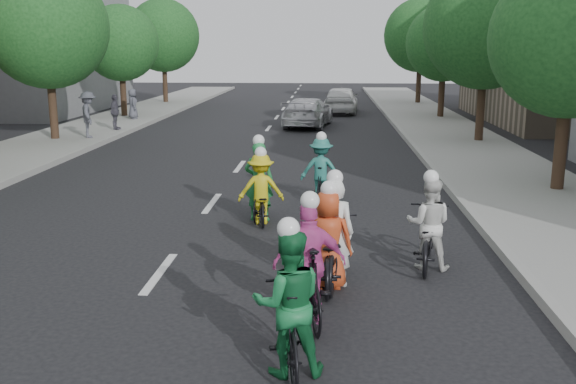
# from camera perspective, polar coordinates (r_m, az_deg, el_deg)

# --- Properties ---
(ground) EXTENTS (120.00, 120.00, 0.00)m
(ground) POSITION_cam_1_polar(r_m,az_deg,el_deg) (11.16, -11.36, -7.09)
(ground) COLOR black
(ground) RESTS_ON ground
(curb_left) EXTENTS (0.18, 80.00, 0.18)m
(curb_left) POSITION_cam_1_polar(r_m,az_deg,el_deg) (22.30, -19.93, 2.54)
(curb_left) COLOR #999993
(curb_left) RESTS_ON ground
(sidewalk_right) EXTENTS (4.00, 80.00, 0.15)m
(sidewalk_right) POSITION_cam_1_polar(r_m,az_deg,el_deg) (21.10, 17.75, 2.12)
(sidewalk_right) COLOR gray
(sidewalk_right) RESTS_ON ground
(curb_right) EXTENTS (0.18, 80.00, 0.18)m
(curb_right) POSITION_cam_1_polar(r_m,az_deg,el_deg) (20.71, 12.52, 2.28)
(curb_right) COLOR #999993
(curb_right) RESTS_ON ground
(bldg_sw) EXTENTS (10.00, 14.00, 8.00)m
(bldg_sw) POSITION_cam_1_polar(r_m,az_deg,el_deg) (42.52, -23.22, 12.07)
(bldg_sw) COLOR slate
(bldg_sw) RESTS_ON ground
(tree_l_3) EXTENTS (4.80, 4.80, 6.93)m
(tree_l_3) POSITION_cam_1_polar(r_m,az_deg,el_deg) (27.45, -20.68, 13.56)
(tree_l_3) COLOR black
(tree_l_3) RESTS_ON ground
(tree_l_4) EXTENTS (4.00, 4.00, 5.97)m
(tree_l_4) POSITION_cam_1_polar(r_m,az_deg,el_deg) (35.87, -14.67, 12.68)
(tree_l_4) COLOR black
(tree_l_4) RESTS_ON ground
(tree_l_5) EXTENTS (4.80, 4.80, 6.93)m
(tree_l_5) POSITION_cam_1_polar(r_m,az_deg,el_deg) (44.52, -11.05, 13.49)
(tree_l_5) COLOR black
(tree_l_5) RESTS_ON ground
(tree_r_0) EXTENTS (4.00, 4.00, 5.97)m
(tree_r_0) POSITION_cam_1_polar(r_m,az_deg,el_deg) (17.77, 23.85, 12.41)
(tree_r_0) COLOR black
(tree_r_0) RESTS_ON ground
(tree_r_1) EXTENTS (4.80, 4.80, 6.93)m
(tree_r_1) POSITION_cam_1_polar(r_m,az_deg,el_deg) (26.43, 17.18, 13.87)
(tree_r_1) COLOR black
(tree_r_1) RESTS_ON ground
(tree_r_2) EXTENTS (4.00, 4.00, 5.97)m
(tree_r_2) POSITION_cam_1_polar(r_m,az_deg,el_deg) (35.24, 13.71, 12.74)
(tree_r_2) COLOR black
(tree_r_2) RESTS_ON ground
(tree_r_3) EXTENTS (4.80, 4.80, 6.93)m
(tree_r_3) POSITION_cam_1_polar(r_m,az_deg,el_deg) (44.14, 11.71, 13.47)
(tree_r_3) COLOR black
(tree_r_3) RESTS_ON ground
(cyclist_0) EXTENTS (0.83, 2.01, 1.89)m
(cyclist_0) POSITION_cam_1_polar(r_m,az_deg,el_deg) (10.34, 4.09, -4.87)
(cyclist_0) COLOR black
(cyclist_0) RESTS_ON ground
(cyclist_1) EXTENTS (0.94, 1.81, 1.89)m
(cyclist_1) POSITION_cam_1_polar(r_m,az_deg,el_deg) (7.57, 0.06, -10.79)
(cyclist_1) COLOR black
(cyclist_1) RESTS_ON ground
(cyclist_2) EXTENTS (1.05, 1.61, 1.68)m
(cyclist_2) POSITION_cam_1_polar(r_m,az_deg,el_deg) (13.89, -2.40, -0.27)
(cyclist_2) COLOR black
(cyclist_2) RESTS_ON ground
(cyclist_3) EXTENTS (1.07, 1.96, 1.87)m
(cyclist_3) POSITION_cam_1_polar(r_m,az_deg,el_deg) (8.91, 1.92, -7.26)
(cyclist_3) COLOR black
(cyclist_3) RESTS_ON ground
(cyclist_4) EXTENTS (0.79, 1.95, 1.74)m
(cyclist_4) POSITION_cam_1_polar(r_m,az_deg,el_deg) (10.22, 3.57, -5.12)
(cyclist_4) COLOR black
(cyclist_4) RESTS_ON ground
(cyclist_5) EXTENTS (0.67, 1.53, 1.90)m
(cyclist_5) POSITION_cam_1_polar(r_m,az_deg,el_deg) (14.13, -2.56, 0.15)
(cyclist_5) COLOR black
(cyclist_5) RESTS_ON ground
(cyclist_6) EXTENTS (1.02, 2.00, 1.73)m
(cyclist_6) POSITION_cam_1_polar(r_m,az_deg,el_deg) (11.33, 12.32, -3.56)
(cyclist_6) COLOR black
(cyclist_6) RESTS_ON ground
(cyclist_7) EXTENTS (1.07, 1.51, 1.73)m
(cyclist_7) POSITION_cam_1_polar(r_m,az_deg,el_deg) (15.92, 2.95, 1.62)
(cyclist_7) COLOR black
(cyclist_7) RESTS_ON ground
(follow_car_lead) EXTENTS (2.61, 5.02, 1.39)m
(follow_car_lead) POSITION_cam_1_polar(r_m,az_deg,el_deg) (31.16, 1.78, 7.11)
(follow_car_lead) COLOR silver
(follow_car_lead) RESTS_ON ground
(follow_car_trail) EXTENTS (2.20, 4.74, 1.57)m
(follow_car_trail) POSITION_cam_1_polar(r_m,az_deg,el_deg) (37.76, 4.75, 8.19)
(follow_car_trail) COLOR silver
(follow_car_trail) RESTS_ON ground
(spectator_0) EXTENTS (1.11, 1.38, 1.87)m
(spectator_0) POSITION_cam_1_polar(r_m,az_deg,el_deg) (27.38, -17.32, 6.59)
(spectator_0) COLOR #4F515C
(spectator_0) RESTS_ON sidewalk_left
(spectator_1) EXTENTS (0.40, 0.93, 1.57)m
(spectator_1) POSITION_cam_1_polar(r_m,az_deg,el_deg) (29.76, -15.12, 6.88)
(spectator_1) COLOR #53515F
(spectator_1) RESTS_ON sidewalk_left
(spectator_2) EXTENTS (0.73, 0.87, 1.53)m
(spectator_2) POSITION_cam_1_polar(r_m,az_deg,el_deg) (34.18, -13.63, 7.62)
(spectator_2) COLOR #50515D
(spectator_2) RESTS_ON sidewalk_left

